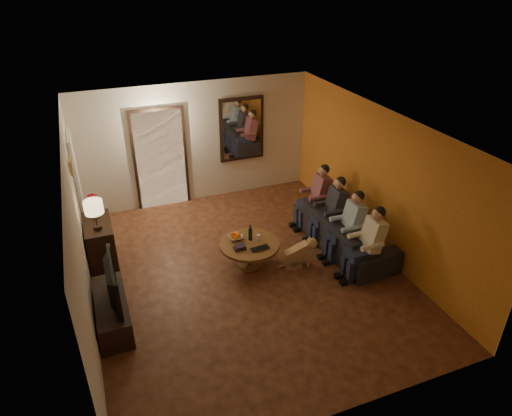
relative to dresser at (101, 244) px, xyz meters
name	(u,v)px	position (x,y,z in m)	size (l,w,h in m)	color
floor	(246,272)	(2.25, -1.16, -0.41)	(5.00, 6.00, 0.01)	#401D11
ceiling	(244,127)	(2.25, -1.16, 2.19)	(5.00, 6.00, 0.01)	white
back_wall	(197,143)	(2.25, 1.84, 0.89)	(5.00, 0.02, 2.60)	beige
front_wall	(343,333)	(2.25, -4.16, 0.89)	(5.00, 0.02, 2.60)	beige
left_wall	(79,237)	(-0.25, -1.16, 0.89)	(0.02, 6.00, 2.60)	beige
right_wall	(379,181)	(4.75, -1.16, 0.89)	(0.02, 6.00, 2.60)	beige
orange_accent	(378,182)	(4.74, -1.16, 0.89)	(0.01, 6.00, 2.60)	#D65D24
kitchen_doorway	(161,160)	(1.45, 1.82, 0.64)	(1.00, 0.06, 2.10)	#FFE0A5
door_trim	(161,160)	(1.45, 1.81, 0.64)	(1.12, 0.04, 2.22)	black
fridge_glimpse	(173,165)	(1.70, 1.83, 0.49)	(0.45, 0.03, 1.70)	silver
mirror_frame	(242,129)	(3.25, 1.80, 1.09)	(1.00, 0.05, 1.40)	black
mirror_glass	(242,130)	(3.25, 1.77, 1.09)	(0.86, 0.02, 1.26)	white
white_door	(79,187)	(-0.21, 1.14, 0.61)	(0.06, 0.85, 2.04)	white
framed_art	(71,166)	(-0.22, 0.14, 1.44)	(0.03, 0.28, 0.24)	#B28C33
art_canvas	(72,166)	(-0.21, 0.14, 1.44)	(0.01, 0.22, 0.18)	brown
dresser	(101,244)	(0.00, 0.00, 0.00)	(0.45, 0.93, 0.83)	black
table_lamp	(95,215)	(0.00, -0.22, 0.68)	(0.30, 0.30, 0.54)	beige
flower_vase	(94,206)	(0.00, 0.22, 0.63)	(0.14, 0.14, 0.44)	red
tv_stand	(112,311)	(0.00, -1.61, -0.20)	(0.45, 1.30, 0.43)	black
tv	(107,283)	(0.00, -1.61, 0.33)	(0.14, 1.07, 0.61)	black
sofa	(344,231)	(4.21, -1.06, -0.08)	(0.88, 2.26, 0.66)	black
person_a	(369,245)	(4.11, -1.96, 0.19)	(0.60, 0.40, 1.20)	tan
person_b	(349,228)	(4.11, -1.36, 0.19)	(0.60, 0.40, 1.20)	tan
person_c	(332,212)	(4.11, -0.76, 0.19)	(0.60, 0.40, 1.20)	tan
person_d	(317,198)	(4.11, -0.16, 0.19)	(0.60, 0.40, 1.20)	tan
dog	(299,253)	(3.17, -1.31, -0.13)	(0.56, 0.24, 0.56)	#A7864D
coffee_table	(250,254)	(2.39, -0.97, -0.19)	(1.04, 1.04, 0.45)	brown
bowl	(236,237)	(2.21, -0.75, 0.07)	(0.26, 0.26, 0.06)	white
oranges	(235,234)	(2.21, -0.75, 0.14)	(0.20, 0.20, 0.08)	orange
wine_bottle	(250,232)	(2.44, -0.87, 0.19)	(0.07, 0.07, 0.31)	black
wine_glass	(258,237)	(2.57, -0.92, 0.09)	(0.06, 0.06, 0.10)	silver
book_stack	(239,247)	(2.17, -1.07, 0.07)	(0.20, 0.15, 0.07)	black
laptop	(261,250)	(2.49, -1.25, 0.05)	(0.33, 0.21, 0.03)	black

